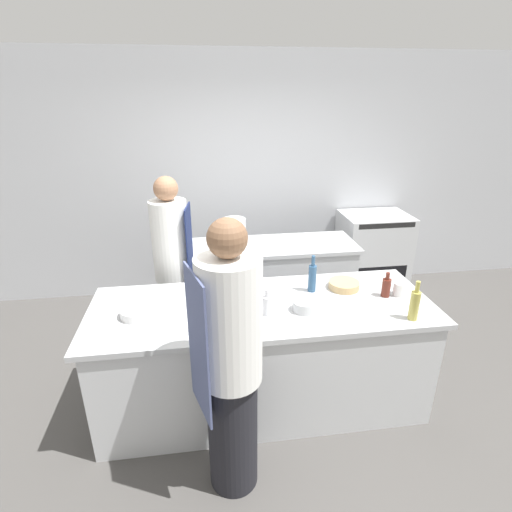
{
  "coord_description": "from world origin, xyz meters",
  "views": [
    {
      "loc": [
        -0.42,
        -2.57,
        2.37
      ],
      "look_at": [
        0.0,
        0.35,
        1.14
      ],
      "focal_mm": 28.0,
      "sensor_mm": 36.0,
      "label": 1
    }
  ],
  "objects_px": {
    "bottle_vinegar": "(415,304)",
    "bowl_ceramic_blue": "(232,291)",
    "bottle_wine": "(386,287)",
    "chef_at_stove": "(173,270)",
    "stockpot": "(234,230)",
    "cup": "(400,289)",
    "bottle_olive_oil": "(215,320)",
    "bowl_mixing_large": "(138,312)",
    "oven_range": "(372,253)",
    "bowl_prep_small": "(344,285)",
    "bottle_cooking_oil": "(267,305)",
    "bottle_sauce": "(312,277)",
    "chef_at_prep_near": "(230,367)",
    "bowl_wooden_salad": "(304,306)"
  },
  "relations": [
    {
      "from": "bottle_vinegar",
      "to": "bowl_ceramic_blue",
      "type": "bearing_deg",
      "value": 155.92
    },
    {
      "from": "bottle_vinegar",
      "to": "bowl_ceramic_blue",
      "type": "height_order",
      "value": "bottle_vinegar"
    },
    {
      "from": "bottle_vinegar",
      "to": "bottle_wine",
      "type": "distance_m",
      "value": 0.35
    },
    {
      "from": "bottle_vinegar",
      "to": "chef_at_stove",
      "type": "bearing_deg",
      "value": 146.49
    },
    {
      "from": "bottle_cooking_oil",
      "to": "stockpot",
      "type": "height_order",
      "value": "stockpot"
    },
    {
      "from": "oven_range",
      "to": "bowl_wooden_salad",
      "type": "bearing_deg",
      "value": -126.05
    },
    {
      "from": "chef_at_stove",
      "to": "bowl_mixing_large",
      "type": "xyz_separation_m",
      "value": [
        -0.2,
        -0.81,
        0.05
      ]
    },
    {
      "from": "bottle_vinegar",
      "to": "bottle_wine",
      "type": "xyz_separation_m",
      "value": [
        -0.04,
        0.35,
        -0.04
      ]
    },
    {
      "from": "bottle_cooking_oil",
      "to": "bowl_ceramic_blue",
      "type": "bearing_deg",
      "value": 123.41
    },
    {
      "from": "bottle_cooking_oil",
      "to": "bowl_wooden_salad",
      "type": "bearing_deg",
      "value": 2.14
    },
    {
      "from": "chef_at_prep_near",
      "to": "stockpot",
      "type": "xyz_separation_m",
      "value": [
        0.21,
        2.06,
        0.12
      ]
    },
    {
      "from": "bottle_wine",
      "to": "bottle_cooking_oil",
      "type": "relative_size",
      "value": 1.03
    },
    {
      "from": "bowl_prep_small",
      "to": "cup",
      "type": "xyz_separation_m",
      "value": [
        0.39,
        -0.17,
        0.02
      ]
    },
    {
      "from": "bowl_wooden_salad",
      "to": "chef_at_stove",
      "type": "bearing_deg",
      "value": 137.15
    },
    {
      "from": "bottle_sauce",
      "to": "bowl_ceramic_blue",
      "type": "height_order",
      "value": "bottle_sauce"
    },
    {
      "from": "bowl_wooden_salad",
      "to": "bowl_mixing_large",
      "type": "bearing_deg",
      "value": 175.27
    },
    {
      "from": "bowl_prep_small",
      "to": "bowl_ceramic_blue",
      "type": "bearing_deg",
      "value": 178.54
    },
    {
      "from": "chef_at_prep_near",
      "to": "bottle_sauce",
      "type": "xyz_separation_m",
      "value": [
        0.72,
        0.86,
        0.11
      ]
    },
    {
      "from": "stockpot",
      "to": "cup",
      "type": "bearing_deg",
      "value": -49.58
    },
    {
      "from": "chef_at_stove",
      "to": "bowl_ceramic_blue",
      "type": "bearing_deg",
      "value": 46.73
    },
    {
      "from": "bottle_olive_oil",
      "to": "stockpot",
      "type": "height_order",
      "value": "bottle_olive_oil"
    },
    {
      "from": "bottle_cooking_oil",
      "to": "bowl_prep_small",
      "type": "distance_m",
      "value": 0.75
    },
    {
      "from": "cup",
      "to": "bowl_wooden_salad",
      "type": "bearing_deg",
      "value": -170.73
    },
    {
      "from": "chef_at_prep_near",
      "to": "bottle_olive_oil",
      "type": "relative_size",
      "value": 6.66
    },
    {
      "from": "bowl_ceramic_blue",
      "to": "stockpot",
      "type": "bearing_deg",
      "value": 83.72
    },
    {
      "from": "bowl_prep_small",
      "to": "cup",
      "type": "relative_size",
      "value": 2.35
    },
    {
      "from": "bottle_vinegar",
      "to": "bowl_wooden_salad",
      "type": "distance_m",
      "value": 0.76
    },
    {
      "from": "bottle_olive_oil",
      "to": "bottle_sauce",
      "type": "height_order",
      "value": "bottle_sauce"
    },
    {
      "from": "cup",
      "to": "bottle_olive_oil",
      "type": "bearing_deg",
      "value": -166.74
    },
    {
      "from": "bottle_wine",
      "to": "bowl_wooden_salad",
      "type": "distance_m",
      "value": 0.69
    },
    {
      "from": "bottle_wine",
      "to": "bottle_sauce",
      "type": "distance_m",
      "value": 0.57
    },
    {
      "from": "bowl_ceramic_blue",
      "to": "stockpot",
      "type": "distance_m",
      "value": 1.18
    },
    {
      "from": "bottle_olive_oil",
      "to": "bowl_prep_small",
      "type": "bearing_deg",
      "value": 25.82
    },
    {
      "from": "bottle_wine",
      "to": "bowl_wooden_salad",
      "type": "xyz_separation_m",
      "value": [
        -0.68,
        -0.13,
        -0.04
      ]
    },
    {
      "from": "chef_at_stove",
      "to": "stockpot",
      "type": "relative_size",
      "value": 6.8
    },
    {
      "from": "bowl_mixing_large",
      "to": "chef_at_prep_near",
      "type": "bearing_deg",
      "value": -48.04
    },
    {
      "from": "bowl_mixing_large",
      "to": "oven_range",
      "type": "bearing_deg",
      "value": 35.13
    },
    {
      "from": "bottle_wine",
      "to": "cup",
      "type": "distance_m",
      "value": 0.12
    },
    {
      "from": "chef_at_prep_near",
      "to": "bottle_cooking_oil",
      "type": "height_order",
      "value": "chef_at_prep_near"
    },
    {
      "from": "bottle_sauce",
      "to": "bowl_wooden_salad",
      "type": "relative_size",
      "value": 1.86
    },
    {
      "from": "oven_range",
      "to": "chef_at_prep_near",
      "type": "bearing_deg",
      "value": -128.51
    },
    {
      "from": "bottle_cooking_oil",
      "to": "bowl_wooden_salad",
      "type": "xyz_separation_m",
      "value": [
        0.27,
        0.01,
        -0.04
      ]
    },
    {
      "from": "chef_at_stove",
      "to": "stockpot",
      "type": "bearing_deg",
      "value": 141.03
    },
    {
      "from": "chef_at_stove",
      "to": "cup",
      "type": "bearing_deg",
      "value": 73.42
    },
    {
      "from": "bottle_wine",
      "to": "bowl_mixing_large",
      "type": "relative_size",
      "value": 0.81
    },
    {
      "from": "bowl_prep_small",
      "to": "chef_at_stove",
      "type": "bearing_deg",
      "value": 156.46
    },
    {
      "from": "chef_at_prep_near",
      "to": "oven_range",
      "type": "bearing_deg",
      "value": -55.22
    },
    {
      "from": "bottle_olive_oil",
      "to": "bottle_sauce",
      "type": "relative_size",
      "value": 0.89
    },
    {
      "from": "bottle_vinegar",
      "to": "bowl_ceramic_blue",
      "type": "xyz_separation_m",
      "value": [
        -1.21,
        0.54,
        -0.09
      ]
    },
    {
      "from": "bowl_prep_small",
      "to": "bottle_wine",
      "type": "bearing_deg",
      "value": -32.12
    }
  ]
}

